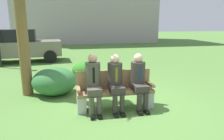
# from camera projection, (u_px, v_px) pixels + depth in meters

# --- Properties ---
(ground_plane) EXTENTS (80.00, 80.00, 0.00)m
(ground_plane) POSITION_uv_depth(u_px,v_px,m) (125.00, 105.00, 5.04)
(ground_plane) COLOR #4F7A37
(park_bench) EXTENTS (1.81, 0.44, 0.90)m
(park_bench) POSITION_uv_depth(u_px,v_px,m) (115.00, 91.00, 4.83)
(park_bench) COLOR #99754C
(park_bench) RESTS_ON ground
(seated_man_left) EXTENTS (0.34, 0.72, 1.34)m
(seated_man_left) POSITION_uv_depth(u_px,v_px,m) (93.00, 80.00, 4.53)
(seated_man_left) COLOR #4C473D
(seated_man_left) RESTS_ON ground
(seated_man_middle) EXTENTS (0.34, 0.72, 1.30)m
(seated_man_middle) POSITION_uv_depth(u_px,v_px,m) (116.00, 80.00, 4.64)
(seated_man_middle) COLOR #38332D
(seated_man_middle) RESTS_ON ground
(seated_man_right) EXTENTS (0.34, 0.72, 1.30)m
(seated_man_right) POSITION_uv_depth(u_px,v_px,m) (139.00, 78.00, 4.75)
(seated_man_right) COLOR #38332D
(seated_man_right) RESTS_ON ground
(shrub_near_bench) EXTENTS (1.01, 0.92, 0.63)m
(shrub_near_bench) POSITION_uv_depth(u_px,v_px,m) (86.00, 70.00, 7.49)
(shrub_near_bench) COLOR #317B24
(shrub_near_bench) RESTS_ON ground
(shrub_mid_lawn) EXTENTS (1.24, 1.14, 0.78)m
(shrub_mid_lawn) POSITION_uv_depth(u_px,v_px,m) (55.00, 81.00, 5.73)
(shrub_mid_lawn) COLOR #326A36
(shrub_mid_lawn) RESTS_ON ground
(parked_car_near) EXTENTS (4.04, 2.03, 1.68)m
(parked_car_near) POSITION_uv_depth(u_px,v_px,m) (21.00, 46.00, 10.47)
(parked_car_near) COLOR slate
(parked_car_near) RESTS_ON ground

